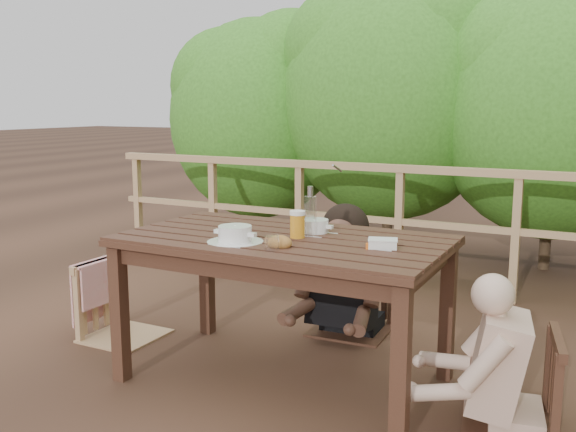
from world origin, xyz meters
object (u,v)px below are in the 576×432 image
at_px(diner_right, 523,304).
at_px(bread_roll, 280,243).
at_px(woman, 354,232).
at_px(soup_far, 314,227).
at_px(chair_left, 122,268).
at_px(chair_far, 352,258).
at_px(soup_near, 235,235).
at_px(chair_right, 514,338).
at_px(butter_tub, 383,245).
at_px(bottle, 310,212).
at_px(table, 284,310).
at_px(beer_glass, 297,226).
at_px(tumbler, 272,245).

xyz_separation_m(diner_right, bread_roll, (-1.11, -0.25, 0.22)).
distance_m(woman, soup_far, 0.74).
bearing_deg(chair_left, diner_right, -91.72).
xyz_separation_m(chair_far, bread_roll, (0.06, -1.10, 0.32)).
bearing_deg(chair_far, soup_near, -103.63).
height_order(chair_far, chair_right, chair_far).
bearing_deg(woman, butter_tub, 116.24).
distance_m(soup_near, bread_roll, 0.26).
height_order(chair_left, butter_tub, chair_left).
bearing_deg(soup_near, bottle, 48.73).
bearing_deg(chair_left, chair_right, -91.74).
relative_size(table, bread_roll, 13.55).
bearing_deg(chair_right, chair_far, -137.53).
height_order(soup_far, beer_glass, beer_glass).
bearing_deg(table, chair_far, 86.99).
height_order(table, chair_far, chair_far).
height_order(soup_near, butter_tub, soup_near).
bearing_deg(chair_left, tumbler, -106.85).
xyz_separation_m(diner_right, bottle, (-1.10, 0.08, 0.32)).
bearing_deg(bread_roll, soup_near, 177.84).
bearing_deg(soup_far, bottle, -79.29).
bearing_deg(soup_near, chair_right, 10.03).
relative_size(beer_glass, butter_tub, 1.11).
bearing_deg(bottle, table, -140.74).
relative_size(chair_far, beer_glass, 6.29).
relative_size(soup_near, butter_tub, 2.03).
distance_m(chair_left, diner_right, 2.42).
bearing_deg(woman, table, 84.21).
xyz_separation_m(woman, tumbler, (0.05, -1.20, 0.16)).
bearing_deg(bottle, soup_far, 100.71).
height_order(chair_far, soup_near, chair_far).
relative_size(chair_far, diner_right, 0.83).
xyz_separation_m(chair_left, bottle, (1.32, 0.00, 0.46)).
bearing_deg(butter_tub, chair_left, 158.23).
relative_size(bread_roll, butter_tub, 0.88).
bearing_deg(table, diner_right, 0.77).
distance_m(chair_far, chair_right, 1.42).
height_order(woman, tumbler, woman).
bearing_deg(bread_roll, bottle, 88.12).
height_order(chair_left, beer_glass, beer_glass).
xyz_separation_m(diner_right, soup_far, (-1.11, 0.16, 0.23)).
height_order(diner_right, tumbler, diner_right).
xyz_separation_m(woman, soup_far, (0.05, -0.72, 0.16)).
relative_size(soup_far, bread_roll, 2.09).
bearing_deg(bread_roll, woman, 92.80).
bearing_deg(woman, diner_right, 140.13).
distance_m(diner_right, butter_tub, 0.69).
bearing_deg(beer_glass, tumbler, -86.31).
bearing_deg(soup_near, bread_roll, -2.16).
bearing_deg(chair_left, table, -94.21).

